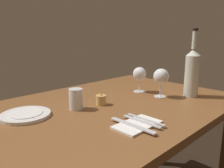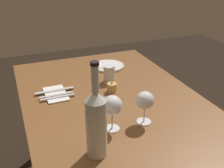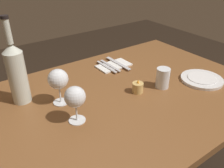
% 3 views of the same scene
% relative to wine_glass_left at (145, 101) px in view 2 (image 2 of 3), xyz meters
% --- Properties ---
extents(dining_table, '(1.30, 0.90, 0.74)m').
position_rel_wine_glass_left_xyz_m(dining_table, '(0.27, 0.05, -0.20)').
color(dining_table, brown).
rests_on(dining_table, ground).
extents(wine_glass_left, '(0.08, 0.08, 0.15)m').
position_rel_wine_glass_left_xyz_m(wine_glass_left, '(0.00, 0.00, 0.00)').
color(wine_glass_left, white).
rests_on(wine_glass_left, dining_table).
extents(wine_glass_right, '(0.09, 0.09, 0.16)m').
position_rel_wine_glass_left_xyz_m(wine_glass_right, '(0.00, 0.15, 0.01)').
color(wine_glass_right, white).
rests_on(wine_glass_right, dining_table).
extents(wine_bottle, '(0.08, 0.08, 0.37)m').
position_rel_wine_glass_left_xyz_m(wine_bottle, '(-0.13, 0.26, 0.03)').
color(wine_bottle, silver).
rests_on(wine_bottle, dining_table).
extents(water_tumbler, '(0.06, 0.06, 0.10)m').
position_rel_wine_glass_left_xyz_m(water_tumbler, '(0.46, -0.01, -0.06)').
color(water_tumbler, white).
rests_on(water_tumbler, dining_table).
extents(votive_candle, '(0.05, 0.05, 0.07)m').
position_rel_wine_glass_left_xyz_m(votive_candle, '(0.33, 0.02, -0.08)').
color(votive_candle, '#DBB266').
rests_on(votive_candle, dining_table).
extents(dinner_plate, '(0.21, 0.21, 0.02)m').
position_rel_wine_glass_left_xyz_m(dinner_plate, '(0.67, -0.08, -0.10)').
color(dinner_plate, white).
rests_on(dinner_plate, dining_table).
extents(folded_napkin, '(0.19, 0.11, 0.01)m').
position_rel_wine_glass_left_xyz_m(folded_napkin, '(0.41, 0.32, -0.10)').
color(folded_napkin, white).
rests_on(folded_napkin, dining_table).
extents(fork_inner, '(0.02, 0.18, 0.00)m').
position_rel_wine_glass_left_xyz_m(fork_inner, '(0.38, 0.32, -0.10)').
color(fork_inner, silver).
rests_on(fork_inner, folded_napkin).
extents(fork_outer, '(0.02, 0.18, 0.00)m').
position_rel_wine_glass_left_xyz_m(fork_outer, '(0.36, 0.32, -0.10)').
color(fork_outer, silver).
rests_on(fork_outer, folded_napkin).
extents(table_knife, '(0.02, 0.21, 0.00)m').
position_rel_wine_glass_left_xyz_m(table_knife, '(0.44, 0.32, -0.10)').
color(table_knife, silver).
rests_on(table_knife, folded_napkin).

